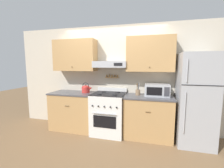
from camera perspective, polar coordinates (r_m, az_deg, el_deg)
ground_plane at (r=3.50m, az=-2.62°, el=-20.00°), size 16.00×16.00×0.00m
wall_back at (r=3.70m, az=-0.14°, el=5.15°), size 5.20×0.46×2.55m
counter_left at (r=3.95m, az=-14.28°, el=-9.72°), size 1.10×0.65×0.93m
counter_right at (r=3.49m, az=13.55°, el=-11.96°), size 1.05×0.65×0.93m
stove_range at (r=3.58m, az=-1.25°, el=-11.05°), size 0.74×0.71×1.04m
refrigerator at (r=3.44m, az=29.09°, el=-5.15°), size 0.67×0.73×1.84m
tea_kettle at (r=3.75m, az=-9.93°, el=-1.78°), size 0.25×0.20×0.25m
microwave at (r=3.43m, az=16.76°, el=-2.19°), size 0.52×0.37×0.26m
utensil_crock at (r=3.43m, az=9.82°, el=-3.04°), size 0.11×0.11×0.28m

